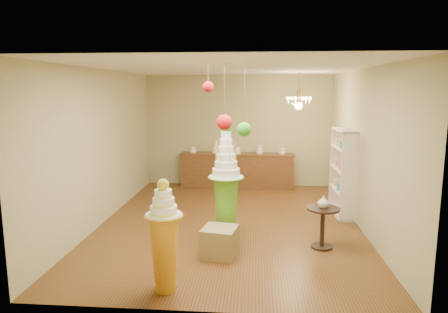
# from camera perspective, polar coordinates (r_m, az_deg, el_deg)

# --- Properties ---
(floor) EXTENTS (6.50, 6.50, 0.00)m
(floor) POSITION_cam_1_polar(r_m,az_deg,el_deg) (8.04, 0.79, -9.41)
(floor) COLOR #573517
(floor) RESTS_ON ground
(ceiling) EXTENTS (6.50, 6.50, 0.00)m
(ceiling) POSITION_cam_1_polar(r_m,az_deg,el_deg) (7.61, 0.84, 12.48)
(ceiling) COLOR silver
(ceiling) RESTS_ON ground
(wall_back) EXTENTS (5.00, 0.04, 3.00)m
(wall_back) POSITION_cam_1_polar(r_m,az_deg,el_deg) (10.90, 1.96, 3.68)
(wall_back) COLOR tan
(wall_back) RESTS_ON ground
(wall_front) EXTENTS (5.00, 0.04, 3.00)m
(wall_front) POSITION_cam_1_polar(r_m,az_deg,el_deg) (4.50, -1.96, -4.69)
(wall_front) COLOR tan
(wall_front) RESTS_ON ground
(wall_left) EXTENTS (0.04, 6.50, 3.00)m
(wall_left) POSITION_cam_1_polar(r_m,az_deg,el_deg) (8.23, -16.82, 1.39)
(wall_left) COLOR tan
(wall_left) RESTS_ON ground
(wall_right) EXTENTS (0.04, 6.50, 3.00)m
(wall_right) POSITION_cam_1_polar(r_m,az_deg,el_deg) (7.92, 19.17, 0.96)
(wall_right) COLOR tan
(wall_right) RESTS_ON ground
(pedestal_green) EXTENTS (0.74, 0.74, 2.13)m
(pedestal_green) POSITION_cam_1_polar(r_m,az_deg,el_deg) (6.81, 0.28, -5.42)
(pedestal_green) COLOR #62B127
(pedestal_green) RESTS_ON floor
(pedestal_orange) EXTENTS (0.47, 0.47, 1.50)m
(pedestal_orange) POSITION_cam_1_polar(r_m,az_deg,el_deg) (5.32, -8.50, -12.30)
(pedestal_orange) COLOR orange
(pedestal_orange) RESTS_ON floor
(burlap_riser) EXTENTS (0.60, 0.60, 0.47)m
(burlap_riser) POSITION_cam_1_polar(r_m,az_deg,el_deg) (6.44, -0.61, -12.09)
(burlap_riser) COLOR #937F50
(burlap_riser) RESTS_ON floor
(sideboard) EXTENTS (3.04, 0.54, 1.16)m
(sideboard) POSITION_cam_1_polar(r_m,az_deg,el_deg) (10.78, 1.86, -1.88)
(sideboard) COLOR #56351B
(sideboard) RESTS_ON floor
(shelving_unit) EXTENTS (0.33, 1.20, 1.80)m
(shelving_unit) POSITION_cam_1_polar(r_m,az_deg,el_deg) (8.75, 16.64, -2.12)
(shelving_unit) COLOR beige
(shelving_unit) RESTS_ON floor
(round_table) EXTENTS (0.69, 0.69, 0.69)m
(round_table) POSITION_cam_1_polar(r_m,az_deg,el_deg) (6.88, 13.91, -9.06)
(round_table) COLOR black
(round_table) RESTS_ON floor
(vase) EXTENTS (0.25, 0.25, 0.20)m
(vase) POSITION_cam_1_polar(r_m,az_deg,el_deg) (6.78, 14.02, -6.29)
(vase) COLOR beige
(vase) RESTS_ON round_table
(pom_red_left) EXTENTS (0.23, 0.23, 0.99)m
(pom_red_left) POSITION_cam_1_polar(r_m,az_deg,el_deg) (6.01, 0.04, 4.95)
(pom_red_left) COLOR #453B32
(pom_red_left) RESTS_ON ceiling
(pom_green_mid) EXTENTS (0.21, 0.21, 1.07)m
(pom_green_mid) POSITION_cam_1_polar(r_m,az_deg,el_deg) (5.82, 2.90, 3.94)
(pom_green_mid) COLOR #453B32
(pom_green_mid) RESTS_ON ceiling
(pom_red_right) EXTENTS (0.15, 0.15, 0.43)m
(pom_red_right) POSITION_cam_1_polar(r_m,az_deg,el_deg) (5.56, -2.27, 9.94)
(pom_red_right) COLOR #453B32
(pom_red_right) RESTS_ON ceiling
(chandelier) EXTENTS (0.72, 0.72, 0.85)m
(chandelier) POSITION_cam_1_polar(r_m,az_deg,el_deg) (9.17, 10.62, 7.45)
(chandelier) COLOR #C78F46
(chandelier) RESTS_ON ceiling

